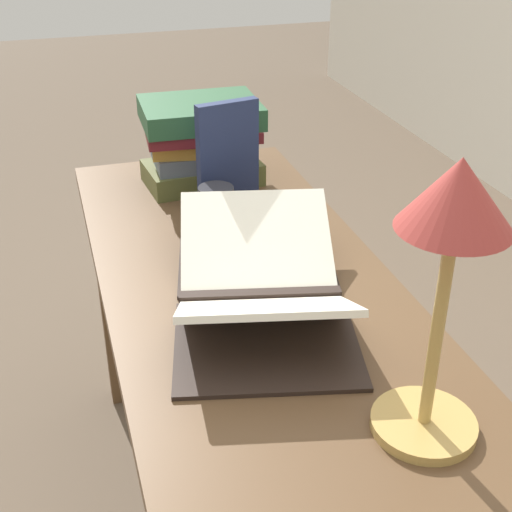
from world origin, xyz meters
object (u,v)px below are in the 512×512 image
at_px(coffee_mug, 216,209).
at_px(open_book, 260,284).
at_px(reading_lamp, 451,241).
at_px(book_stack_tall, 201,140).
at_px(book_standing_upright, 228,159).

bearing_deg(coffee_mug, open_book, 1.65).
height_order(open_book, reading_lamp, reading_lamp).
bearing_deg(book_stack_tall, open_book, -2.36).
bearing_deg(book_standing_upright, coffee_mug, -42.36).
distance_m(book_standing_upright, reading_lamp, 0.79).
bearing_deg(book_stack_tall, book_standing_upright, 5.39).
xyz_separation_m(book_stack_tall, coffee_mug, (0.27, -0.03, -0.06)).
bearing_deg(book_standing_upright, open_book, -17.19).
distance_m(open_book, book_stack_tall, 0.58).
relative_size(open_book, reading_lamp, 1.45).
bearing_deg(reading_lamp, book_stack_tall, -174.11).
relative_size(book_standing_upright, reading_lamp, 0.64).
distance_m(book_standing_upright, coffee_mug, 0.12).
relative_size(reading_lamp, coffee_mug, 3.85).
xyz_separation_m(book_standing_upright, reading_lamp, (0.77, 0.08, 0.17)).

